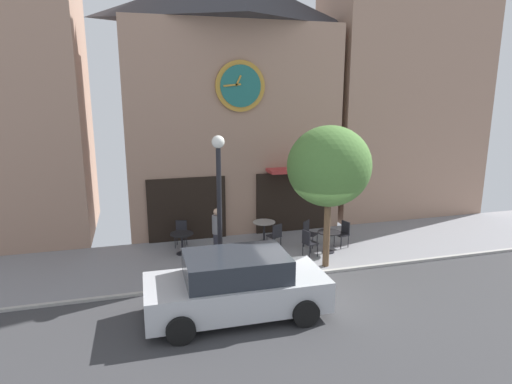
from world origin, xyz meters
name	(u,v)px	position (x,y,z in m)	size (l,w,h in m)	color
ground_plane	(320,293)	(0.00, -1.10, -0.02)	(25.34, 10.63, 0.13)	gray
clock_building	(232,101)	(-0.91, 5.50, 4.94)	(7.99, 3.97, 9.57)	#9E7A66
neighbor_building_right	(405,25)	(6.71, 5.92, 8.00)	(6.74, 3.46, 15.99)	#9E7A66
street_lamp	(219,207)	(-2.39, 0.65, 2.09)	(0.36, 0.36, 4.12)	black
street_tree	(329,167)	(0.89, 0.53, 3.12)	(2.53, 2.28, 4.33)	brown
cafe_table_near_door	(182,239)	(-3.27, 2.75, 0.53)	(0.76, 0.76, 0.72)	black
cafe_table_center_right	(264,227)	(-0.32, 3.12, 0.57)	(0.80, 0.80, 0.77)	black
cafe_table_rightmost	(329,237)	(1.48, 1.58, 0.53)	(0.76, 0.76, 0.72)	black
cafe_chair_near_tree	(308,241)	(0.67, 1.40, 0.53)	(0.50, 0.50, 0.90)	black
cafe_chair_outer	(181,231)	(-3.22, 3.55, 0.53)	(0.50, 0.50, 0.90)	black
cafe_chair_curbside	(343,232)	(2.20, 1.96, 0.53)	(0.50, 0.50, 0.90)	black
cafe_chair_near_lamp	(309,231)	(1.06, 2.34, 0.53)	(0.56, 0.56, 0.90)	black
cafe_chair_facing_wall	(275,234)	(-0.15, 2.35, 0.53)	(0.51, 0.51, 0.90)	black
pedestrian_grey	(217,233)	(-2.21, 2.06, 0.86)	(0.44, 0.44, 1.67)	#2D2D38
parked_car_silver	(236,286)	(-2.46, -1.69, 0.76)	(4.32, 2.07, 1.55)	#B7BABF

